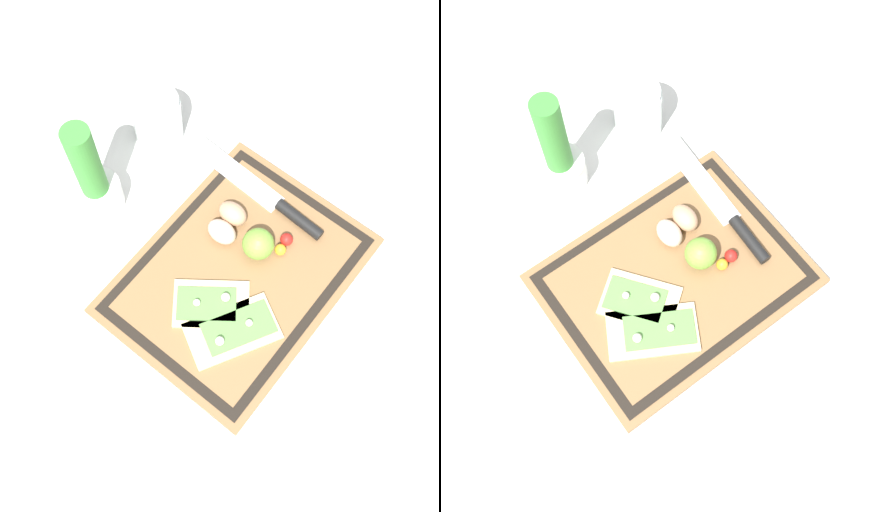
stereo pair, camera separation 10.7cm
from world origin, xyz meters
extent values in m
plane|color=silver|center=(0.00, 0.00, 0.00)|extent=(6.00, 6.00, 0.00)
cube|color=brown|center=(0.00, 0.00, 0.01)|extent=(0.45, 0.34, 0.01)
cube|color=black|center=(0.00, 0.00, 0.02)|extent=(0.42, 0.31, 0.00)
cube|color=brown|center=(0.00, 0.00, 0.02)|extent=(0.38, 0.28, 0.00)
cube|color=beige|center=(-0.09, -0.06, 0.02)|extent=(0.18, 0.15, 0.01)
cube|color=#568942|center=(-0.08, -0.06, 0.03)|extent=(0.14, 0.11, 0.00)
sphere|color=silver|center=(-0.12, -0.05, 0.03)|extent=(0.02, 0.02, 0.02)
sphere|color=silver|center=(-0.06, -0.07, 0.03)|extent=(0.01, 0.01, 0.01)
cube|color=beige|center=(-0.08, 0.00, 0.02)|extent=(0.15, 0.16, 0.01)
cube|color=#568942|center=(-0.08, 0.01, 0.03)|extent=(0.11, 0.12, 0.00)
sphere|color=silver|center=(-0.05, -0.01, 0.03)|extent=(0.02, 0.02, 0.02)
sphere|color=silver|center=(-0.09, 0.02, 0.03)|extent=(0.01, 0.01, 0.01)
cube|color=silver|center=(0.16, 0.13, 0.02)|extent=(0.05, 0.21, 0.00)
cylinder|color=black|center=(0.15, -0.03, 0.03)|extent=(0.03, 0.10, 0.02)
ellipsoid|color=tan|center=(0.08, 0.08, 0.04)|extent=(0.04, 0.06, 0.04)
ellipsoid|color=beige|center=(0.04, 0.07, 0.04)|extent=(0.04, 0.06, 0.04)
sphere|color=#70A838|center=(0.06, 0.00, 0.05)|extent=(0.06, 0.06, 0.06)
sphere|color=red|center=(0.10, -0.03, 0.03)|extent=(0.02, 0.02, 0.02)
sphere|color=gold|center=(0.08, -0.03, 0.03)|extent=(0.02, 0.02, 0.02)
cylinder|color=white|center=(-0.04, 0.30, 0.03)|extent=(0.09, 0.09, 0.06)
cylinder|color=#388433|center=(-0.04, 0.30, 0.13)|extent=(0.05, 0.05, 0.20)
cylinder|color=silver|center=(0.14, 0.31, 0.05)|extent=(0.10, 0.10, 0.10)
cylinder|color=#B73323|center=(0.14, 0.31, 0.02)|extent=(0.08, 0.08, 0.03)
cylinder|color=silver|center=(0.14, 0.31, 0.10)|extent=(0.09, 0.09, 0.01)
camera|label=1|loc=(-0.32, -0.22, 1.02)|focal=42.00mm
camera|label=2|loc=(-0.25, -0.29, 1.02)|focal=42.00mm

